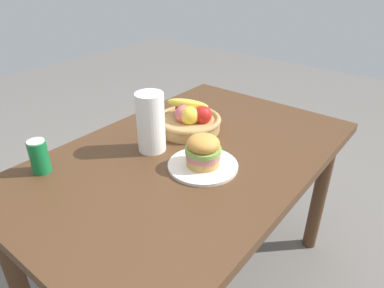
{
  "coord_description": "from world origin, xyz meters",
  "views": [
    {
      "loc": [
        -0.92,
        -0.75,
        1.45
      ],
      "look_at": [
        -0.02,
        -0.03,
        0.81
      ],
      "focal_mm": 32.32,
      "sensor_mm": 36.0,
      "label": 1
    }
  ],
  "objects_px": {
    "sandwich": "(203,150)",
    "paper_towel_roll": "(151,122)",
    "plate": "(203,165)",
    "fruit_basket": "(189,119)",
    "soda_can": "(39,156)"
  },
  "relations": [
    {
      "from": "paper_towel_roll",
      "to": "soda_can",
      "type": "bearing_deg",
      "value": 151.17
    },
    {
      "from": "plate",
      "to": "sandwich",
      "type": "distance_m",
      "value": 0.07
    },
    {
      "from": "fruit_basket",
      "to": "plate",
      "type": "bearing_deg",
      "value": -132.14
    },
    {
      "from": "plate",
      "to": "fruit_basket",
      "type": "relative_size",
      "value": 0.9
    },
    {
      "from": "plate",
      "to": "fruit_basket",
      "type": "bearing_deg",
      "value": 47.86
    },
    {
      "from": "plate",
      "to": "sandwich",
      "type": "height_order",
      "value": "sandwich"
    },
    {
      "from": "sandwich",
      "to": "fruit_basket",
      "type": "height_order",
      "value": "fruit_basket"
    },
    {
      "from": "plate",
      "to": "sandwich",
      "type": "xyz_separation_m",
      "value": [
        0.0,
        0.0,
        0.07
      ]
    },
    {
      "from": "sandwich",
      "to": "paper_towel_roll",
      "type": "height_order",
      "value": "paper_towel_roll"
    },
    {
      "from": "fruit_basket",
      "to": "paper_towel_roll",
      "type": "height_order",
      "value": "paper_towel_roll"
    },
    {
      "from": "sandwich",
      "to": "soda_can",
      "type": "height_order",
      "value": "sandwich"
    },
    {
      "from": "soda_can",
      "to": "paper_towel_roll",
      "type": "xyz_separation_m",
      "value": [
        0.37,
        -0.2,
        0.06
      ]
    },
    {
      "from": "fruit_basket",
      "to": "soda_can",
      "type": "bearing_deg",
      "value": 161.24
    },
    {
      "from": "sandwich",
      "to": "paper_towel_roll",
      "type": "distance_m",
      "value": 0.24
    },
    {
      "from": "soda_can",
      "to": "paper_towel_roll",
      "type": "bearing_deg",
      "value": -28.83
    }
  ]
}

